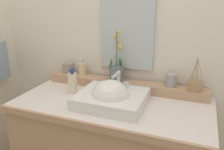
{
  "coord_description": "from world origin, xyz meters",
  "views": [
    {
      "loc": [
        0.51,
        -1.31,
        1.49
      ],
      "look_at": [
        0.0,
        -0.01,
        1.03
      ],
      "focal_mm": 37.69,
      "sensor_mm": 36.0,
      "label": 1
    }
  ],
  "objects_px": {
    "potted_plant": "(117,70)",
    "tumbler_cup": "(171,80)",
    "trinket_box": "(68,68)",
    "soap_dispenser": "(82,68)",
    "lotion_bottle": "(73,83)",
    "soap_bar": "(101,84)",
    "sink_basin": "(111,99)",
    "reed_diffuser": "(195,86)"
  },
  "relations": [
    {
      "from": "soap_bar",
      "to": "tumbler_cup",
      "type": "xyz_separation_m",
      "value": [
        0.44,
        0.18,
        0.02
      ]
    },
    {
      "from": "lotion_bottle",
      "to": "soap_dispenser",
      "type": "bearing_deg",
      "value": 99.68
    },
    {
      "from": "potted_plant",
      "to": "soap_dispenser",
      "type": "xyz_separation_m",
      "value": [
        -0.3,
        0.02,
        -0.03
      ]
    },
    {
      "from": "tumbler_cup",
      "to": "reed_diffuser",
      "type": "bearing_deg",
      "value": -7.91
    },
    {
      "from": "reed_diffuser",
      "to": "lotion_bottle",
      "type": "distance_m",
      "value": 0.83
    },
    {
      "from": "potted_plant",
      "to": "tumbler_cup",
      "type": "height_order",
      "value": "potted_plant"
    },
    {
      "from": "soap_bar",
      "to": "trinket_box",
      "type": "xyz_separation_m",
      "value": [
        -0.38,
        0.19,
        0.02
      ]
    },
    {
      "from": "potted_plant",
      "to": "soap_dispenser",
      "type": "height_order",
      "value": "potted_plant"
    },
    {
      "from": "soap_dispenser",
      "to": "trinket_box",
      "type": "xyz_separation_m",
      "value": [
        -0.13,
        0.0,
        -0.01
      ]
    },
    {
      "from": "sink_basin",
      "to": "reed_diffuser",
      "type": "bearing_deg",
      "value": 29.49
    },
    {
      "from": "sink_basin",
      "to": "trinket_box",
      "type": "bearing_deg",
      "value": 148.39
    },
    {
      "from": "sink_basin",
      "to": "tumbler_cup",
      "type": "distance_m",
      "value": 0.45
    },
    {
      "from": "tumbler_cup",
      "to": "reed_diffuser",
      "type": "distance_m",
      "value": 0.16
    },
    {
      "from": "soap_bar",
      "to": "trinket_box",
      "type": "height_order",
      "value": "trinket_box"
    },
    {
      "from": "soap_bar",
      "to": "tumbler_cup",
      "type": "relative_size",
      "value": 0.79
    },
    {
      "from": "reed_diffuser",
      "to": "trinket_box",
      "type": "height_order",
      "value": "reed_diffuser"
    },
    {
      "from": "soap_bar",
      "to": "trinket_box",
      "type": "bearing_deg",
      "value": 153.31
    },
    {
      "from": "potted_plant",
      "to": "lotion_bottle",
      "type": "xyz_separation_m",
      "value": [
        -0.26,
        -0.2,
        -0.07
      ]
    },
    {
      "from": "soap_dispenser",
      "to": "trinket_box",
      "type": "distance_m",
      "value": 0.13
    },
    {
      "from": "soap_bar",
      "to": "sink_basin",
      "type": "bearing_deg",
      "value": -44.45
    },
    {
      "from": "sink_basin",
      "to": "soap_bar",
      "type": "distance_m",
      "value": 0.17
    },
    {
      "from": "tumbler_cup",
      "to": "reed_diffuser",
      "type": "xyz_separation_m",
      "value": [
        0.16,
        -0.02,
        -0.01
      ]
    },
    {
      "from": "tumbler_cup",
      "to": "trinket_box",
      "type": "bearing_deg",
      "value": 179.46
    },
    {
      "from": "soap_dispenser",
      "to": "lotion_bottle",
      "type": "xyz_separation_m",
      "value": [
        0.04,
        -0.22,
        -0.04
      ]
    },
    {
      "from": "soap_dispenser",
      "to": "tumbler_cup",
      "type": "height_order",
      "value": "soap_dispenser"
    },
    {
      "from": "soap_dispenser",
      "to": "trinket_box",
      "type": "relative_size",
      "value": 1.72
    },
    {
      "from": "lotion_bottle",
      "to": "soap_bar",
      "type": "bearing_deg",
      "value": 9.09
    },
    {
      "from": "soap_dispenser",
      "to": "sink_basin",
      "type": "bearing_deg",
      "value": -39.96
    },
    {
      "from": "potted_plant",
      "to": "tumbler_cup",
      "type": "xyz_separation_m",
      "value": [
        0.39,
        0.02,
        -0.04
      ]
    },
    {
      "from": "reed_diffuser",
      "to": "trinket_box",
      "type": "distance_m",
      "value": 0.98
    },
    {
      "from": "soap_dispenser",
      "to": "lotion_bottle",
      "type": "relative_size",
      "value": 0.73
    },
    {
      "from": "reed_diffuser",
      "to": "sink_basin",
      "type": "bearing_deg",
      "value": -150.51
    },
    {
      "from": "potted_plant",
      "to": "trinket_box",
      "type": "distance_m",
      "value": 0.43
    },
    {
      "from": "potted_plant",
      "to": "lotion_bottle",
      "type": "relative_size",
      "value": 2.04
    },
    {
      "from": "soap_bar",
      "to": "potted_plant",
      "type": "bearing_deg",
      "value": 72.65
    },
    {
      "from": "soap_dispenser",
      "to": "lotion_bottle",
      "type": "height_order",
      "value": "soap_dispenser"
    },
    {
      "from": "soap_dispenser",
      "to": "tumbler_cup",
      "type": "bearing_deg",
      "value": -0.53
    },
    {
      "from": "trinket_box",
      "to": "lotion_bottle",
      "type": "relative_size",
      "value": 0.43
    },
    {
      "from": "potted_plant",
      "to": "tumbler_cup",
      "type": "bearing_deg",
      "value": 2.49
    },
    {
      "from": "trinket_box",
      "to": "sink_basin",
      "type": "bearing_deg",
      "value": -29.41
    },
    {
      "from": "tumbler_cup",
      "to": "trinket_box",
      "type": "xyz_separation_m",
      "value": [
        -0.82,
        0.01,
        -0.01
      ]
    },
    {
      "from": "tumbler_cup",
      "to": "lotion_bottle",
      "type": "height_order",
      "value": "lotion_bottle"
    }
  ]
}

